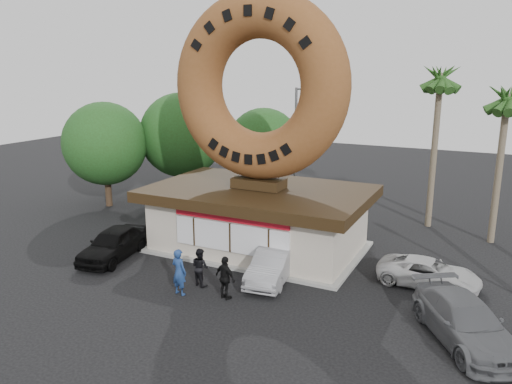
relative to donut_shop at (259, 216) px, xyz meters
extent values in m
plane|color=black|center=(0.00, -5.98, -1.77)|extent=(90.00, 90.00, 0.00)
cube|color=beige|center=(0.00, 0.02, -0.27)|extent=(10.00, 6.00, 3.00)
cube|color=#999993|center=(0.00, 0.02, -1.69)|extent=(10.60, 6.60, 0.15)
cube|color=#3F3F3F|center=(0.00, 0.02, 1.28)|extent=(10.00, 6.00, 0.10)
cube|color=black|center=(0.00, 0.02, 1.23)|extent=(11.20, 7.20, 0.55)
cube|color=silver|center=(0.00, -3.03, -0.22)|extent=(6.00, 0.12, 1.40)
cube|color=#AB0E1C|center=(0.00, -3.05, 0.78)|extent=(6.00, 0.10, 0.45)
cube|color=black|center=(0.00, 0.02, 1.78)|extent=(2.60, 1.40, 0.50)
torus|color=brown|center=(0.00, 0.02, 6.63)|extent=(9.20, 2.34, 9.20)
cylinder|color=#473321|center=(-9.50, 7.02, -0.12)|extent=(0.44, 0.44, 3.30)
sphere|color=#204317|center=(-9.50, 7.02, 2.88)|extent=(6.00, 6.00, 6.00)
cylinder|color=#473321|center=(-4.00, 9.02, -0.34)|extent=(0.44, 0.44, 2.86)
sphere|color=#204317|center=(-4.00, 9.02, 2.26)|extent=(5.20, 5.20, 5.20)
cylinder|color=#473321|center=(-13.00, 3.02, -0.23)|extent=(0.44, 0.44, 3.08)
sphere|color=#204317|center=(-13.00, 3.02, 2.57)|extent=(5.60, 5.60, 5.60)
cylinder|color=#726651|center=(7.50, 8.02, 2.73)|extent=(0.36, 0.36, 9.00)
cylinder|color=#726651|center=(11.00, 6.52, 2.23)|extent=(0.36, 0.36, 8.00)
cylinder|color=#59595E|center=(-2.00, 10.02, 2.23)|extent=(0.18, 0.18, 8.00)
cylinder|color=#59595E|center=(-1.10, 10.02, 6.13)|extent=(1.80, 0.12, 0.12)
cube|color=#59595E|center=(-0.20, 10.02, 6.08)|extent=(0.45, 0.20, 0.12)
imported|color=navy|center=(-0.59, -6.43, -0.76)|extent=(0.80, 0.60, 2.00)
imported|color=black|center=(-0.28, -5.28, -0.92)|extent=(0.99, 0.88, 1.70)
imported|color=black|center=(1.37, -5.96, -0.84)|extent=(1.17, 0.76, 1.85)
imported|color=black|center=(-5.88, -4.50, -0.99)|extent=(2.58, 4.82, 1.56)
imported|color=#96969B|center=(2.31, -3.34, -1.06)|extent=(2.09, 4.45, 1.41)
imported|color=#5C5E62|center=(10.46, -5.17, -1.01)|extent=(4.57, 5.52, 1.51)
imported|color=silver|center=(8.71, -0.95, -1.16)|extent=(4.44, 2.21, 1.21)
camera|label=1|loc=(10.88, -22.43, 7.51)|focal=35.00mm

